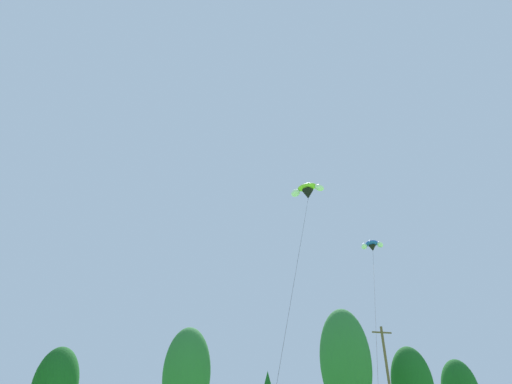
{
  "coord_description": "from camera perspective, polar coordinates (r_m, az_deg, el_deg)",
  "views": [
    {
      "loc": [
        -8.43,
        -1.88,
        2.16
      ],
      "look_at": [
        -2.63,
        21.27,
        15.91
      ],
      "focal_mm": 29.18,
      "sensor_mm": 36.0,
      "label": 1
    }
  ],
  "objects": [
    {
      "name": "treeline_tree_d",
      "position": [
        49.76,
        -9.48,
        -23.39
      ],
      "size": [
        5.16,
        5.16,
        12.44
      ],
      "color": "#472D19",
      "rests_on": "ground_plane"
    },
    {
      "name": "parafoil_kite_high_lime_white",
      "position": [
        34.42,
        7.07,
        0.16
      ],
      "size": [
        7.12,
        8.62,
        18.35
      ],
      "color": "#93D633"
    },
    {
      "name": "parafoil_kite_mid_blue_white",
      "position": [
        44.16,
        15.64,
        -7.1
      ],
      "size": [
        11.86,
        17.16,
        17.46
      ],
      "color": "blue"
    },
    {
      "name": "treeline_tree_f",
      "position": [
        53.4,
        12.16,
        -21.71
      ],
      "size": [
        5.93,
        5.93,
        15.29
      ],
      "color": "#472D19",
      "rests_on": "ground_plane"
    }
  ]
}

